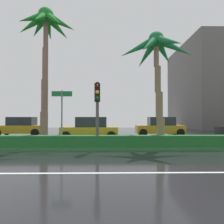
{
  "coord_description": "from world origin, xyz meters",
  "views": [
    {
      "loc": [
        3.77,
        -4.52,
        1.72
      ],
      "look_at": [
        4.1,
        13.81,
        2.15
      ],
      "focal_mm": 33.96,
      "sensor_mm": 36.0,
      "label": 1
    }
  ],
  "objects_px": {
    "traffic_signal_median_right": "(97,102)",
    "street_name_sign": "(62,110)",
    "palm_tree_centre_left": "(46,32)",
    "palm_tree_centre": "(157,55)",
    "car_in_traffic_fourth": "(160,127)",
    "car_in_traffic_third": "(90,129)",
    "car_in_traffic_second": "(21,127)"
  },
  "relations": [
    {
      "from": "car_in_traffic_second",
      "to": "car_in_traffic_fourth",
      "type": "relative_size",
      "value": 1.0
    },
    {
      "from": "palm_tree_centre_left",
      "to": "traffic_signal_median_right",
      "type": "bearing_deg",
      "value": -25.26
    },
    {
      "from": "palm_tree_centre_left",
      "to": "traffic_signal_median_right",
      "type": "relative_size",
      "value": 2.37
    },
    {
      "from": "traffic_signal_median_right",
      "to": "street_name_sign",
      "type": "relative_size",
      "value": 1.13
    },
    {
      "from": "palm_tree_centre_left",
      "to": "traffic_signal_median_right",
      "type": "height_order",
      "value": "palm_tree_centre_left"
    },
    {
      "from": "palm_tree_centre",
      "to": "street_name_sign",
      "type": "xyz_separation_m",
      "value": [
        -5.36,
        -0.86,
        -3.29
      ]
    },
    {
      "from": "car_in_traffic_third",
      "to": "car_in_traffic_fourth",
      "type": "height_order",
      "value": "same"
    },
    {
      "from": "palm_tree_centre_left",
      "to": "palm_tree_centre",
      "type": "relative_size",
      "value": 1.22
    },
    {
      "from": "palm_tree_centre",
      "to": "car_in_traffic_fourth",
      "type": "relative_size",
      "value": 1.53
    },
    {
      "from": "traffic_signal_median_right",
      "to": "car_in_traffic_second",
      "type": "height_order",
      "value": "traffic_signal_median_right"
    },
    {
      "from": "traffic_signal_median_right",
      "to": "palm_tree_centre_left",
      "type": "bearing_deg",
      "value": 154.74
    },
    {
      "from": "traffic_signal_median_right",
      "to": "car_in_traffic_second",
      "type": "distance_m",
      "value": 11.65
    },
    {
      "from": "street_name_sign",
      "to": "car_in_traffic_fourth",
      "type": "relative_size",
      "value": 0.7
    },
    {
      "from": "street_name_sign",
      "to": "traffic_signal_median_right",
      "type": "bearing_deg",
      "value": -14.88
    },
    {
      "from": "palm_tree_centre",
      "to": "car_in_traffic_second",
      "type": "height_order",
      "value": "palm_tree_centre"
    },
    {
      "from": "palm_tree_centre_left",
      "to": "street_name_sign",
      "type": "distance_m",
      "value": 4.86
    },
    {
      "from": "car_in_traffic_fourth",
      "to": "traffic_signal_median_right",
      "type": "bearing_deg",
      "value": 57.91
    },
    {
      "from": "car_in_traffic_second",
      "to": "car_in_traffic_third",
      "type": "bearing_deg",
      "value": 153.25
    },
    {
      "from": "palm_tree_centre_left",
      "to": "car_in_traffic_second",
      "type": "height_order",
      "value": "palm_tree_centre_left"
    },
    {
      "from": "palm_tree_centre",
      "to": "traffic_signal_median_right",
      "type": "bearing_deg",
      "value": -158.08
    },
    {
      "from": "palm_tree_centre",
      "to": "car_in_traffic_second",
      "type": "xyz_separation_m",
      "value": [
        -10.92,
        7.38,
        -4.54
      ]
    },
    {
      "from": "car_in_traffic_third",
      "to": "car_in_traffic_fourth",
      "type": "distance_m",
      "value": 6.9
    },
    {
      "from": "car_in_traffic_third",
      "to": "palm_tree_centre",
      "type": "bearing_deg",
      "value": 136.62
    },
    {
      "from": "traffic_signal_median_right",
      "to": "car_in_traffic_second",
      "type": "bearing_deg",
      "value": 130.57
    },
    {
      "from": "palm_tree_centre",
      "to": "car_in_traffic_fourth",
      "type": "xyz_separation_m",
      "value": [
        1.91,
        7.13,
        -4.54
      ]
    },
    {
      "from": "car_in_traffic_second",
      "to": "car_in_traffic_fourth",
      "type": "xyz_separation_m",
      "value": [
        12.84,
        -0.24,
        0.0
      ]
    },
    {
      "from": "palm_tree_centre_left",
      "to": "car_in_traffic_fourth",
      "type": "height_order",
      "value": "palm_tree_centre_left"
    },
    {
      "from": "car_in_traffic_second",
      "to": "car_in_traffic_third",
      "type": "relative_size",
      "value": 1.0
    },
    {
      "from": "palm_tree_centre_left",
      "to": "car_in_traffic_fourth",
      "type": "bearing_deg",
      "value": 39.76
    },
    {
      "from": "street_name_sign",
      "to": "car_in_traffic_fourth",
      "type": "bearing_deg",
      "value": 47.71
    },
    {
      "from": "palm_tree_centre",
      "to": "car_in_traffic_third",
      "type": "xyz_separation_m",
      "value": [
        -4.24,
        4.01,
        -4.54
      ]
    },
    {
      "from": "palm_tree_centre",
      "to": "street_name_sign",
      "type": "bearing_deg",
      "value": -170.85
    }
  ]
}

